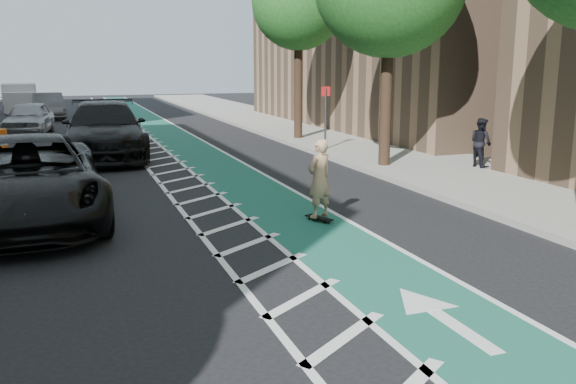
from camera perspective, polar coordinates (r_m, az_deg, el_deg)
name	(u,v)px	position (r m, az deg, el deg)	size (l,w,h in m)	color
ground	(181,279)	(9.78, -9.95, -8.00)	(120.00, 120.00, 0.00)	black
bike_lane	(219,168)	(19.88, -6.48, 2.29)	(2.00, 90.00, 0.01)	#1A5E48
buffer_strip	(173,170)	(19.60, -10.75, 2.01)	(1.40, 90.00, 0.01)	silver
sidewalk_right	(396,155)	(22.26, 10.03, 3.39)	(5.00, 90.00, 0.15)	gray
curb_right	(333,159)	(21.16, 4.25, 3.11)	(0.12, 90.00, 0.16)	gray
tree_r_d	(296,4)	(26.90, 0.74, 17.17)	(4.20, 4.20, 7.90)	#382619
sign_post	(325,117)	(23.05, 3.52, 7.03)	(0.35, 0.08, 2.47)	#4C4C4C
skateboard	(319,218)	(13.04, 2.92, -2.44)	(0.43, 0.71, 0.09)	black
skateboarder	(319,178)	(12.85, 2.96, 1.27)	(0.61, 0.40, 1.68)	tan
suv_near	(27,180)	(13.91, -23.24, 1.03)	(3.02, 6.54, 1.82)	black
suv_far	(105,130)	(22.76, -16.78, 5.57)	(2.77, 6.82, 1.98)	black
car_silver	(29,118)	(31.43, -23.08, 6.37)	(1.86, 4.63, 1.58)	#A2A3A8
car_grey	(49,106)	(40.46, -21.50, 7.52)	(1.66, 4.76, 1.57)	#5E5F63
pedestrian	(481,142)	(19.88, 17.59, 4.44)	(0.74, 0.58, 1.52)	black
box_truck	(20,99)	(46.33, -23.81, 7.94)	(2.36, 4.83, 1.96)	silver
barrel_a	(44,173)	(17.72, -21.83, 1.63)	(0.63, 0.63, 0.85)	orange
barrel_b	(60,167)	(18.81, -20.52, 2.24)	(0.60, 0.60, 0.82)	orange
barrel_c	(1,141)	(26.11, -25.27, 4.37)	(0.61, 0.61, 0.83)	#FE5E0D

